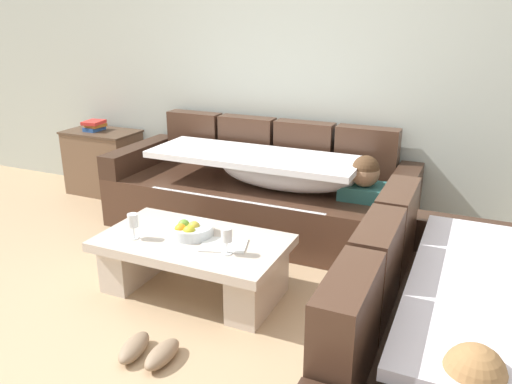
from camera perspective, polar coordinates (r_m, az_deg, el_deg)
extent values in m
plane|color=tan|center=(3.03, -8.93, -16.00)|extent=(14.00, 14.00, 0.00)
cube|color=#B5BDB3|center=(4.43, 5.74, 14.22)|extent=(9.00, 0.10, 2.70)
cube|color=#462C1F|center=(4.27, 0.12, -1.65)|extent=(2.51, 0.92, 0.42)
cube|color=#462C1F|center=(4.82, -6.82, 6.15)|extent=(0.50, 0.16, 0.46)
cube|color=#462C1F|center=(4.57, -1.01, 5.57)|extent=(0.50, 0.16, 0.46)
cube|color=#462C1F|center=(4.38, 5.39, 4.85)|extent=(0.50, 0.16, 0.46)
cube|color=#462C1F|center=(4.24, 12.27, 4.02)|extent=(0.50, 0.16, 0.46)
cube|color=#382319|center=(4.74, -12.85, 3.96)|extent=(0.18, 0.92, 0.20)
cube|color=#382319|center=(3.86, 16.08, 0.17)|extent=(0.18, 0.92, 0.20)
cube|color=#2D6660|center=(3.91, 12.10, 0.04)|extent=(0.36, 0.28, 0.11)
sphere|color=#936B4C|center=(3.82, 12.13, 2.12)|extent=(0.21, 0.21, 0.21)
sphere|color=#4C331E|center=(3.81, 12.16, 2.55)|extent=(0.20, 0.20, 0.20)
ellipsoid|color=white|center=(4.01, 3.40, 2.21)|extent=(1.10, 0.44, 0.28)
cube|color=white|center=(4.07, -0.28, 3.95)|extent=(1.70, 0.60, 0.05)
cube|color=white|center=(3.89, -2.53, -3.48)|extent=(1.44, 0.04, 0.38)
cube|color=#462C1F|center=(2.58, 21.16, -18.53)|extent=(0.92, 1.90, 0.42)
cube|color=#462C1F|center=(1.94, 10.05, -15.21)|extent=(0.16, 0.48, 0.46)
cube|color=#462C1F|center=(2.37, 13.22, -8.57)|extent=(0.16, 0.48, 0.46)
cube|color=#462C1F|center=(2.83, 15.33, -4.02)|extent=(0.16, 0.48, 0.46)
cube|color=#382319|center=(3.18, 22.95, -4.84)|extent=(0.92, 0.18, 0.20)
sphere|color=#936B4C|center=(1.86, 23.05, -18.99)|extent=(0.21, 0.21, 0.21)
sphere|color=#9E7042|center=(1.84, 23.18, -18.25)|extent=(0.20, 0.20, 0.20)
ellipsoid|color=silver|center=(2.42, 23.42, -11.63)|extent=(0.44, 0.98, 0.28)
cube|color=silver|center=(2.34, 24.21, -9.96)|extent=(0.60, 1.41, 0.05)
cube|color=beige|center=(3.30, -7.11, -5.68)|extent=(1.20, 0.68, 0.06)
cube|color=beige|center=(3.63, -13.27, -7.03)|extent=(0.20, 0.54, 0.32)
cube|color=beige|center=(3.20, 0.23, -10.24)|extent=(0.20, 0.54, 0.32)
cylinder|color=silver|center=(3.33, -7.17, -4.27)|extent=(0.28, 0.28, 0.07)
sphere|color=gold|center=(3.31, -6.94, -3.92)|extent=(0.08, 0.08, 0.08)
sphere|color=orange|center=(3.28, -8.43, -4.20)|extent=(0.08, 0.08, 0.08)
sphere|color=olive|center=(3.35, -8.08, -3.71)|extent=(0.08, 0.08, 0.08)
sphere|color=gold|center=(3.25, -7.48, -4.42)|extent=(0.08, 0.08, 0.08)
cylinder|color=silver|center=(3.36, -13.45, -5.00)|extent=(0.06, 0.06, 0.01)
cylinder|color=silver|center=(3.35, -13.50, -4.37)|extent=(0.01, 0.01, 0.07)
cylinder|color=silver|center=(3.32, -13.61, -3.10)|extent=(0.07, 0.07, 0.08)
cylinder|color=silver|center=(3.08, -3.26, -6.84)|extent=(0.06, 0.06, 0.01)
cylinder|color=silver|center=(3.06, -3.27, -6.16)|extent=(0.01, 0.01, 0.07)
cylinder|color=silver|center=(3.03, -3.30, -4.80)|extent=(0.07, 0.07, 0.08)
cube|color=white|center=(3.18, -3.61, -5.93)|extent=(0.33, 0.28, 0.01)
cube|color=brown|center=(5.38, -16.63, 3.12)|extent=(0.70, 0.42, 0.62)
cube|color=#4E392A|center=(5.30, -16.96, 6.44)|extent=(0.72, 0.44, 0.02)
cube|color=#2D569E|center=(5.34, -17.63, 6.77)|extent=(0.13, 0.19, 0.04)
cube|color=#B76623|center=(5.33, -17.50, 7.12)|extent=(0.16, 0.19, 0.03)
cube|color=red|center=(5.32, -17.70, 7.43)|extent=(0.19, 0.22, 0.03)
ellipsoid|color=#8C7259|center=(2.93, -13.47, -16.55)|extent=(0.16, 0.29, 0.09)
ellipsoid|color=#8C7259|center=(2.86, -10.45, -17.41)|extent=(0.12, 0.27, 0.09)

